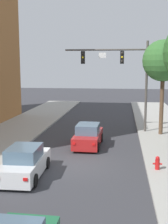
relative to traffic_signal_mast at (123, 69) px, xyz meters
The scene contains 6 objects.
ground_plane 10.75m from the traffic_signal_mast, 106.46° to the right, with size 120.00×120.00×0.00m, color #38383D.
traffic_signal_mast is the anchor object (origin of this frame).
car_lead_red 7.06m from the traffic_signal_mast, 116.02° to the right, with size 1.89×4.27×1.60m.
car_following_white 12.91m from the traffic_signal_mast, 113.60° to the right, with size 1.93×4.29×1.60m.
fire_hydrant 10.84m from the traffic_signal_mast, 78.52° to the right, with size 0.48×0.24×0.72m.
street_tree_second 3.33m from the traffic_signal_mast, 16.18° to the right, with size 3.27×3.27×7.52m.
Camera 1 is at (2.66, -16.02, 5.55)m, focal length 47.33 mm.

